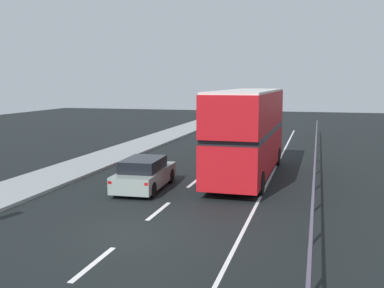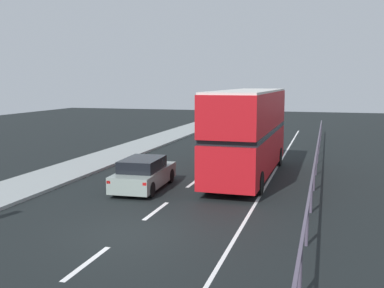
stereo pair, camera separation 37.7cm
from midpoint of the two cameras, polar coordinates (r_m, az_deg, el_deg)
ground_plane at (r=14.92m, az=-8.00°, el=-10.81°), size 74.88×120.00×0.10m
lane_paint_markings at (r=22.21m, az=5.54°, el=-4.45°), size 3.46×46.00×0.01m
bridge_side_railing at (r=22.30m, az=14.37°, el=-2.12°), size 0.10×42.00×1.19m
double_decker_bus_red at (r=22.68m, az=6.38°, el=1.60°), size 2.59×10.10×4.25m
hatchback_car_near at (r=20.38m, az=-6.39°, el=-3.67°), size 1.92×4.35×1.38m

